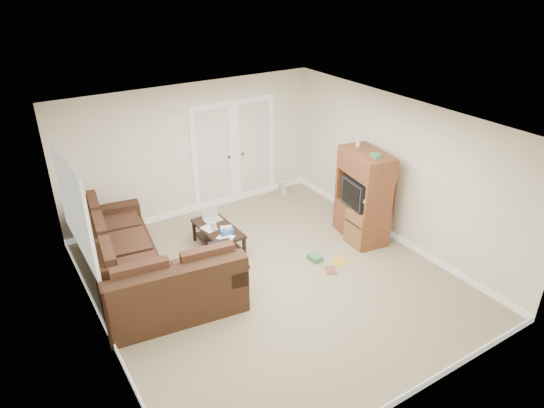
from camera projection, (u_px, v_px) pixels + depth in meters
floor at (272, 279)px, 7.50m from camera, size 5.50×5.50×0.00m
ceiling at (272, 123)px, 6.37m from camera, size 5.00×5.50×0.02m
wall_left at (94, 259)px, 5.75m from camera, size 0.02×5.50×2.50m
wall_right at (398, 171)px, 8.12m from camera, size 0.02×5.50×2.50m
wall_back at (193, 150)px, 9.01m from camera, size 5.00×0.02×2.50m
wall_front at (417, 314)px, 4.86m from camera, size 5.00×0.02×2.50m
baseboards at (272, 277)px, 7.48m from camera, size 5.00×5.50×0.10m
french_doors at (235, 153)px, 9.48m from camera, size 1.80×0.05×2.13m
window_left at (73, 204)px, 6.38m from camera, size 0.05×1.92×1.42m
sectional_sofa at (143, 268)px, 7.14m from camera, size 2.04×3.12×0.90m
coffee_table at (218, 237)px, 8.19m from camera, size 0.55×1.05×0.70m
tv_armoire at (363, 195)px, 8.31m from camera, size 0.70×1.07×1.72m
side_cabinet at (364, 225)px, 8.29m from camera, size 0.50×0.50×1.01m
space_heater at (283, 188)px, 10.14m from camera, size 0.13×0.11×0.30m
floor_magazine at (339, 261)px, 7.94m from camera, size 0.29×0.24×0.01m
floor_greenbox at (315, 258)px, 7.95m from camera, size 0.18×0.23×0.09m
floor_book at (326, 271)px, 7.69m from camera, size 0.24×0.27×0.02m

